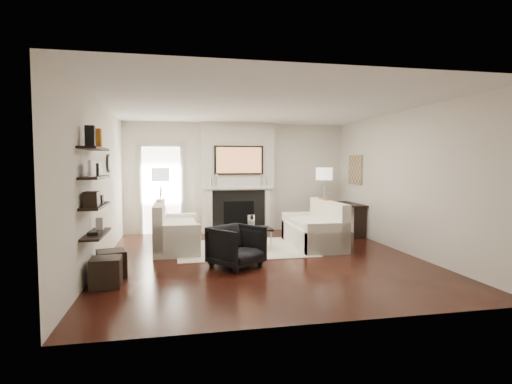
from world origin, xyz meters
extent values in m
plane|color=black|center=(0.00, 0.00, 0.00)|extent=(6.00, 6.00, 0.00)
plane|color=white|center=(0.00, 0.00, 2.70)|extent=(6.00, 6.00, 0.00)
plane|color=silver|center=(0.00, 3.00, 1.35)|extent=(5.50, 0.00, 5.50)
plane|color=silver|center=(0.00, -3.00, 1.35)|extent=(5.50, 0.00, 5.50)
plane|color=silver|center=(-2.75, 0.00, 1.35)|extent=(0.00, 6.00, 6.00)
plane|color=silver|center=(2.75, 0.00, 1.35)|extent=(0.00, 6.00, 6.00)
cube|color=silver|center=(0.00, 2.88, 1.35)|extent=(1.80, 0.25, 2.70)
cube|color=black|center=(0.00, 2.74, 0.52)|extent=(1.30, 0.02, 1.04)
cube|color=black|center=(0.00, 2.73, 0.45)|extent=(0.75, 0.02, 0.65)
cube|color=white|center=(-0.72, 2.71, 0.55)|extent=(0.12, 0.08, 1.10)
cube|color=white|center=(0.72, 2.71, 0.55)|extent=(0.12, 0.08, 1.10)
cube|color=white|center=(0.00, 2.69, 1.12)|extent=(1.70, 0.18, 0.07)
cube|color=black|center=(0.00, 2.71, 1.78)|extent=(1.20, 0.06, 0.70)
cube|color=#BF723F|center=(0.00, 2.68, 1.78)|extent=(1.10, 0.00, 0.62)
cylinder|color=silver|center=(-0.55, 2.70, 1.30)|extent=(0.04, 0.04, 0.30)
cylinder|color=silver|center=(-0.68, 2.70, 1.27)|extent=(0.04, 0.04, 0.24)
cylinder|color=silver|center=(0.55, 2.70, 1.30)|extent=(0.04, 0.04, 0.30)
cylinder|color=silver|center=(0.68, 2.70, 1.27)|extent=(0.04, 0.04, 0.24)
cube|color=white|center=(-1.85, 2.98, 1.05)|extent=(0.90, 0.02, 2.10)
cube|color=white|center=(-2.33, 2.96, 1.05)|extent=(0.06, 0.06, 2.16)
cube|color=white|center=(-1.37, 2.96, 1.05)|extent=(0.06, 0.06, 2.16)
cube|color=white|center=(-1.85, 2.96, 2.13)|extent=(1.02, 0.06, 0.06)
cube|color=beige|center=(-0.20, 0.86, 0.01)|extent=(2.60, 2.00, 0.01)
cube|color=white|center=(-1.51, 1.13, 0.21)|extent=(0.85, 1.80, 0.42)
cube|color=white|center=(-1.84, 1.13, 0.53)|extent=(0.18, 1.80, 0.80)
cube|color=white|center=(-1.51, 0.32, 0.30)|extent=(0.85, 0.18, 0.60)
cube|color=white|center=(-1.51, 1.94, 0.30)|extent=(0.85, 0.18, 0.60)
cube|color=white|center=(-1.46, 1.13, 0.47)|extent=(0.63, 1.44, 0.10)
cube|color=#B16415|center=(-1.84, 1.43, 0.73)|extent=(0.10, 0.42, 0.42)
cube|color=black|center=(-1.84, 0.83, 0.72)|extent=(0.10, 0.40, 0.40)
cube|color=white|center=(1.25, 0.85, 0.21)|extent=(0.85, 1.80, 0.42)
cube|color=white|center=(1.58, 0.85, 0.53)|extent=(0.18, 1.80, 0.80)
cube|color=white|center=(1.25, 0.04, 0.30)|extent=(0.85, 0.18, 0.60)
cube|color=white|center=(1.25, 1.66, 0.30)|extent=(0.85, 0.18, 0.60)
cube|color=white|center=(1.20, 0.85, 0.47)|extent=(0.63, 1.44, 0.10)
cube|color=#B16415|center=(1.58, 1.15, 0.73)|extent=(0.10, 0.42, 0.42)
cube|color=black|center=(1.58, 0.55, 0.72)|extent=(0.10, 0.40, 0.40)
cube|color=black|center=(-0.20, 0.81, 0.40)|extent=(1.10, 0.55, 0.04)
cylinder|color=silver|center=(-0.70, 0.59, 0.19)|extent=(0.02, 0.02, 0.38)
cylinder|color=silver|center=(0.30, 0.59, 0.19)|extent=(0.02, 0.02, 0.38)
cylinder|color=silver|center=(-0.70, 1.03, 0.19)|extent=(0.02, 0.02, 0.38)
cylinder|color=silver|center=(0.30, 1.03, 0.19)|extent=(0.02, 0.02, 0.38)
cylinder|color=white|center=(-0.05, 0.81, 0.56)|extent=(0.14, 0.14, 0.24)
cylinder|color=white|center=(-0.05, 0.81, 0.50)|extent=(0.11, 0.11, 0.17)
cylinder|color=#AF3A1D|center=(-0.45, 0.81, 0.45)|extent=(0.32, 0.32, 0.05)
imported|color=black|center=(-0.55, -0.50, 0.37)|extent=(0.99, 0.98, 0.75)
cylinder|color=silver|center=(-1.85, 2.44, 0.60)|extent=(0.02, 0.02, 1.20)
cylinder|color=white|center=(-1.85, 2.44, 1.45)|extent=(0.40, 0.40, 0.30)
cylinder|color=silver|center=(-1.74, 2.44, 0.60)|extent=(0.25, 0.02, 1.23)
cylinder|color=silver|center=(-1.91, 2.54, 0.60)|extent=(0.14, 0.22, 1.23)
cylinder|color=silver|center=(-1.91, 2.35, 0.60)|extent=(0.14, 0.22, 1.23)
cylinder|color=silver|center=(2.05, 2.33, 0.60)|extent=(0.02, 0.02, 1.20)
cylinder|color=white|center=(2.05, 2.33, 1.45)|extent=(0.40, 0.40, 0.30)
cylinder|color=silver|center=(2.16, 2.33, 0.60)|extent=(0.25, 0.02, 1.23)
cylinder|color=silver|center=(2.00, 2.43, 0.60)|extent=(0.14, 0.22, 1.23)
cylinder|color=silver|center=(1.99, 2.24, 0.60)|extent=(0.14, 0.22, 1.23)
cube|color=black|center=(2.57, 1.96, 0.73)|extent=(0.35, 1.20, 0.04)
cube|color=black|center=(2.57, 1.41, 0.35)|extent=(0.30, 0.04, 0.71)
cube|color=black|center=(2.57, 2.51, 0.35)|extent=(0.30, 0.04, 0.71)
cube|color=#997E4C|center=(2.73, 2.05, 1.55)|extent=(0.03, 0.70, 0.70)
cube|color=black|center=(-2.62, -1.00, 0.70)|extent=(0.25, 1.00, 0.03)
cube|color=black|center=(-2.62, -1.00, 1.10)|extent=(0.25, 1.00, 0.04)
cube|color=black|center=(-2.62, -1.00, 1.50)|extent=(0.25, 1.00, 0.04)
cube|color=black|center=(-2.62, -1.00, 1.90)|extent=(0.25, 1.00, 0.04)
cube|color=black|center=(-2.62, -1.22, 2.06)|extent=(0.12, 0.10, 0.28)
cube|color=#B16415|center=(-2.62, -0.76, 2.06)|extent=(0.12, 0.10, 0.28)
cube|color=white|center=(-2.62, -1.17, 1.63)|extent=(0.04, 0.30, 0.22)
cube|color=black|center=(-2.62, -0.67, 1.61)|extent=(0.04, 0.22, 0.18)
cube|color=black|center=(-2.62, -1.24, 1.22)|extent=(0.18, 0.25, 0.20)
cube|color=black|center=(-2.62, -0.83, 1.18)|extent=(0.15, 0.12, 0.12)
cube|color=black|center=(-2.62, -1.16, 0.74)|extent=(0.14, 0.20, 0.05)
cube|color=white|center=(-2.62, -0.72, 0.81)|extent=(0.10, 0.10, 0.18)
cylinder|color=black|center=(-2.73, 0.90, 1.70)|extent=(0.04, 0.34, 0.34)
cylinder|color=white|center=(-2.71, 0.90, 1.70)|extent=(0.01, 0.29, 0.29)
cube|color=black|center=(-2.47, -0.72, 0.20)|extent=(0.49, 0.49, 0.40)
cube|color=black|center=(-2.47, -1.20, 0.20)|extent=(0.41, 0.41, 0.40)
camera|label=1|loc=(-1.51, -6.90, 1.68)|focal=28.00mm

